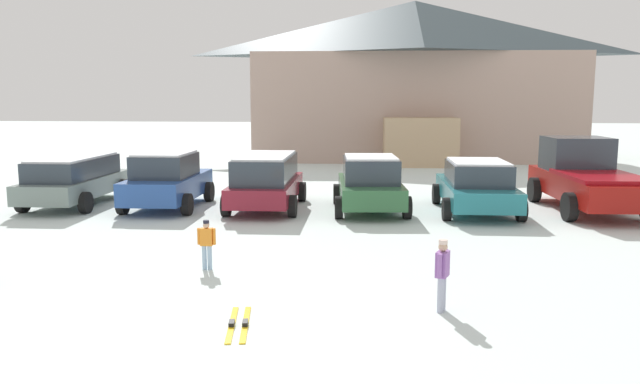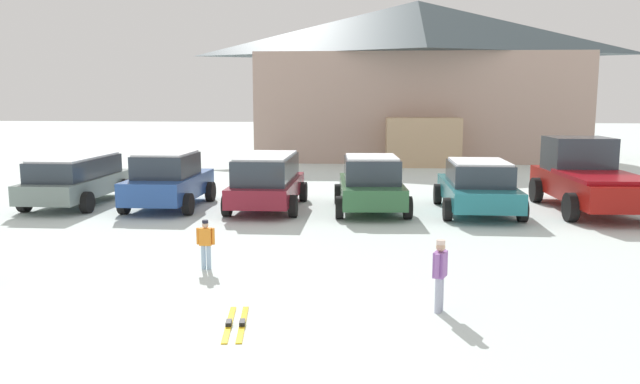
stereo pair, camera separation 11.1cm
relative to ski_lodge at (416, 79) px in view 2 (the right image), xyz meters
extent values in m
plane|color=silver|center=(-4.70, -28.12, -4.38)|extent=(160.00, 160.00, 0.00)
cube|color=tan|center=(0.00, 0.06, -1.53)|extent=(17.42, 7.63, 5.70)
pyramid|color=#37454B|center=(0.00, 0.06, 2.78)|extent=(18.04, 8.25, 2.93)
cube|color=tan|center=(0.15, -4.36, -3.18)|extent=(3.66, 1.92, 2.40)
cube|color=gray|center=(-11.47, -16.79, -3.78)|extent=(1.85, 4.70, 0.57)
cube|color=#2D3842|center=(-11.47, -16.88, -3.19)|extent=(1.62, 3.58, 0.59)
cube|color=white|center=(-11.47, -16.88, -2.86)|extent=(1.51, 3.40, 0.06)
cylinder|color=black|center=(-12.45, -15.36, -4.06)|extent=(0.23, 0.64, 0.64)
cylinder|color=black|center=(-10.54, -15.33, -4.06)|extent=(0.23, 0.64, 0.64)
cylinder|color=black|center=(-12.41, -18.25, -4.06)|extent=(0.23, 0.64, 0.64)
cylinder|color=black|center=(-10.49, -18.22, -4.06)|extent=(0.23, 0.64, 0.64)
cube|color=#284E99|center=(-8.40, -17.02, -3.73)|extent=(1.82, 4.04, 0.67)
cube|color=#2D3842|center=(-8.40, -17.22, -3.05)|extent=(1.58, 2.11, 0.67)
cube|color=white|center=(-8.40, -17.22, -2.69)|extent=(1.47, 2.00, 0.06)
cylinder|color=black|center=(-9.37, -15.78, -4.06)|extent=(0.23, 0.64, 0.64)
cylinder|color=black|center=(-7.46, -15.76, -4.06)|extent=(0.23, 0.64, 0.64)
cylinder|color=black|center=(-9.34, -18.28, -4.06)|extent=(0.23, 0.64, 0.64)
cylinder|color=black|center=(-7.43, -18.25, -4.06)|extent=(0.23, 0.64, 0.64)
cube|color=maroon|center=(-5.35, -16.90, -3.79)|extent=(1.85, 4.52, 0.55)
cube|color=#2D3842|center=(-5.35, -16.99, -3.14)|extent=(1.61, 3.44, 0.73)
cube|color=white|center=(-5.35, -16.99, -2.75)|extent=(1.51, 3.27, 0.06)
cylinder|color=black|center=(-6.32, -15.53, -4.06)|extent=(0.23, 0.64, 0.64)
cylinder|color=black|center=(-4.42, -15.49, -4.06)|extent=(0.23, 0.64, 0.64)
cylinder|color=black|center=(-6.27, -18.31, -4.06)|extent=(0.23, 0.64, 0.64)
cylinder|color=black|center=(-4.37, -18.28, -4.06)|extent=(0.23, 0.64, 0.64)
cube|color=#2E6138|center=(-2.20, -17.04, -3.77)|extent=(2.11, 4.18, 0.59)
cube|color=#2D3842|center=(-2.18, -17.24, -3.12)|extent=(1.73, 2.23, 0.70)
cube|color=white|center=(-2.18, -17.24, -2.74)|extent=(1.62, 2.11, 0.06)
cylinder|color=black|center=(-3.26, -15.87, -4.06)|extent=(0.27, 0.66, 0.64)
cylinder|color=black|center=(-1.35, -15.71, -4.06)|extent=(0.27, 0.66, 0.64)
cylinder|color=black|center=(-3.04, -18.37, -4.06)|extent=(0.27, 0.66, 0.64)
cylinder|color=black|center=(-1.14, -18.20, -4.06)|extent=(0.27, 0.66, 0.64)
cube|color=#22737D|center=(0.94, -16.93, -3.78)|extent=(1.92, 4.54, 0.55)
cube|color=#2D3842|center=(0.94, -17.16, -3.20)|extent=(1.68, 2.37, 0.62)
cube|color=white|center=(0.94, -17.16, -2.86)|extent=(1.56, 2.25, 0.06)
cylinder|color=black|center=(-0.09, -15.54, -4.06)|extent=(0.23, 0.64, 0.64)
cylinder|color=black|center=(1.93, -15.52, -4.06)|extent=(0.23, 0.64, 0.64)
cylinder|color=black|center=(-0.06, -18.35, -4.06)|extent=(0.23, 0.64, 0.64)
cylinder|color=black|center=(1.96, -18.33, -4.06)|extent=(0.23, 0.64, 0.64)
cube|color=maroon|center=(4.29, -16.48, -3.63)|extent=(2.22, 5.51, 0.70)
cube|color=#2D3842|center=(4.24, -15.39, -2.76)|extent=(1.90, 1.82, 1.05)
cube|color=#9A0911|center=(4.33, -17.42, -3.22)|extent=(2.11, 3.07, 0.12)
cylinder|color=black|center=(3.13, -14.90, -3.98)|extent=(0.30, 0.81, 0.80)
cylinder|color=black|center=(5.29, -14.80, -3.98)|extent=(0.30, 0.81, 0.80)
cylinder|color=black|center=(3.28, -18.15, -3.98)|extent=(0.30, 0.81, 0.80)
cylinder|color=#A6AAC1|center=(-0.99, -25.95, -4.10)|extent=(0.10, 0.10, 0.57)
cylinder|color=#A6AAC1|center=(-0.94, -25.83, -4.10)|extent=(0.10, 0.10, 0.57)
cube|color=#925BA9|center=(-0.96, -25.89, -3.61)|extent=(0.26, 0.32, 0.40)
cylinder|color=#925BA9|center=(-1.03, -26.06, -3.60)|extent=(0.08, 0.08, 0.38)
cylinder|color=#925BA9|center=(-0.90, -25.73, -3.60)|extent=(0.08, 0.08, 0.38)
sphere|color=tan|center=(-0.96, -25.89, -3.33)|extent=(0.15, 0.15, 0.15)
cylinder|color=beige|center=(-0.96, -25.89, -3.25)|extent=(0.14, 0.14, 0.07)
cylinder|color=#97B5CF|center=(-5.27, -23.82, -4.14)|extent=(0.09, 0.09, 0.49)
cylinder|color=#97B5CF|center=(-5.38, -23.82, -4.14)|extent=(0.09, 0.09, 0.49)
cube|color=orange|center=(-5.32, -23.82, -3.72)|extent=(0.24, 0.15, 0.34)
cylinder|color=orange|center=(-5.17, -23.82, -3.71)|extent=(0.07, 0.07, 0.33)
cylinder|color=orange|center=(-5.47, -23.82, -3.71)|extent=(0.07, 0.07, 0.33)
sphere|color=tan|center=(-5.32, -23.82, -3.49)|extent=(0.12, 0.12, 0.12)
cylinder|color=black|center=(-5.32, -23.82, -3.42)|extent=(0.12, 0.12, 0.06)
cube|color=gold|center=(-4.14, -26.79, -4.37)|extent=(0.31, 1.51, 0.02)
cube|color=black|center=(-4.13, -26.84, -4.33)|extent=(0.11, 0.21, 0.06)
cube|color=gold|center=(-3.94, -26.76, -4.37)|extent=(0.31, 1.51, 0.02)
cube|color=black|center=(-3.93, -26.81, -4.33)|extent=(0.11, 0.21, 0.06)
camera|label=1|loc=(-2.03, -35.53, -1.03)|focal=35.00mm
camera|label=2|loc=(-1.92, -35.52, -1.03)|focal=35.00mm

